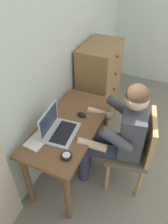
{
  "coord_description": "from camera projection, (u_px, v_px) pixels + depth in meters",
  "views": [
    {
      "loc": [
        -1.59,
        1.13,
        2.1
      ],
      "look_at": [
        -0.15,
        1.76,
        0.83
      ],
      "focal_mm": 34.65,
      "sensor_mm": 36.0,
      "label": 1
    }
  ],
  "objects": [
    {
      "name": "dresser",
      "position": [
        99.0,
        85.0,
        2.88
      ],
      "size": [
        0.64,
        0.43,
        1.13
      ],
      "color": "olive",
      "rests_on": "ground_plane"
    },
    {
      "name": "computer_mouse",
      "position": [
        82.0,
        115.0,
        2.12
      ],
      "size": [
        0.08,
        0.11,
        0.03
      ],
      "primitive_type": "ellipsoid",
      "rotation": [
        0.0,
        0.0,
        -0.24
      ],
      "color": "black",
      "rests_on": "desk"
    },
    {
      "name": "desk_clock",
      "position": [
        66.0,
        156.0,
        1.72
      ],
      "size": [
        0.09,
        0.09,
        0.03
      ],
      "color": "black",
      "rests_on": "desk"
    },
    {
      "name": "person_seated",
      "position": [
        118.0,
        132.0,
        2.01
      ],
      "size": [
        0.61,
        0.64,
        1.22
      ],
      "color": "#33384C",
      "rests_on": "ground_plane"
    },
    {
      "name": "laptop",
      "position": [
        58.0,
        128.0,
        1.92
      ],
      "size": [
        0.36,
        0.28,
        0.24
      ],
      "color": "#B7BABF",
      "rests_on": "desk"
    },
    {
      "name": "wall_back",
      "position": [
        48.0,
        55.0,
        2.0
      ],
      "size": [
        4.8,
        0.05,
        2.5
      ],
      "primitive_type": "cube",
      "color": "silver",
      "rests_on": "ground_plane"
    },
    {
      "name": "notebook_pad",
      "position": [
        37.0,
        141.0,
        1.86
      ],
      "size": [
        0.22,
        0.17,
        0.01
      ],
      "primitive_type": "cube",
      "rotation": [
        0.0,
        0.0,
        -0.08
      ],
      "color": "silver",
      "rests_on": "desk"
    },
    {
      "name": "chair",
      "position": [
        135.0,
        149.0,
        2.09
      ],
      "size": [
        0.49,
        0.48,
        0.9
      ],
      "color": "brown",
      "rests_on": "ground_plane"
    },
    {
      "name": "desk",
      "position": [
        71.0,
        133.0,
        2.12
      ],
      "size": [
        1.1,
        0.53,
        0.73
      ],
      "color": "brown",
      "rests_on": "ground_plane"
    }
  ]
}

